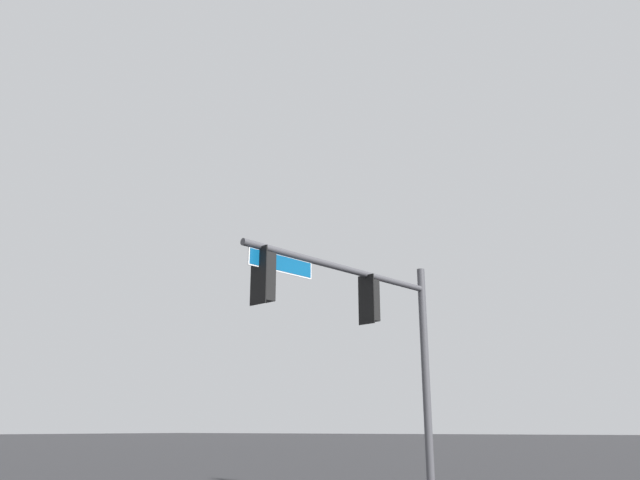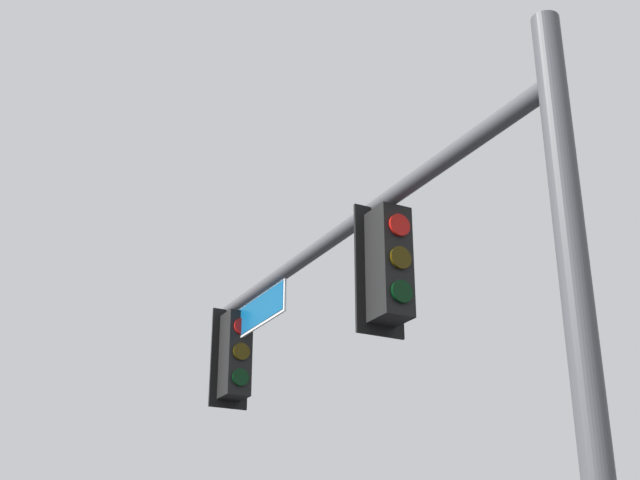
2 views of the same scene
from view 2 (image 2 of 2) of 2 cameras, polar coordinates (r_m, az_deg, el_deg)
name	(u,v)px [view 2 (image 2 of 2)]	position (r m, az deg, el deg)	size (l,w,h in m)	color
signal_pole_near	(378,322)	(8.43, 3.76, -5.25)	(6.70, 1.66, 6.24)	#47474C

